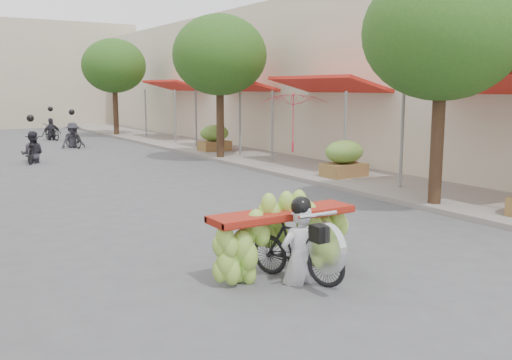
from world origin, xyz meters
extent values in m
plane|color=#4E4F53|center=(0.00, 0.00, 0.00)|extent=(120.00, 120.00, 0.00)
cube|color=gray|center=(7.00, 15.00, 0.06)|extent=(4.00, 60.00, 0.12)
cube|color=beige|center=(12.00, 14.00, 3.00)|extent=(8.00, 40.00, 6.00)
cube|color=red|center=(7.12, 4.00, 2.75)|extent=(1.77, 4.20, 0.53)
cylinder|color=slate|center=(6.30, 5.90, 1.27)|extent=(0.08, 0.08, 2.55)
cube|color=red|center=(7.12, 10.00, 2.75)|extent=(1.77, 4.20, 0.53)
cylinder|color=slate|center=(6.30, 8.10, 1.27)|extent=(0.08, 0.08, 2.55)
cylinder|color=slate|center=(6.30, 11.90, 1.27)|extent=(0.08, 0.08, 2.55)
cube|color=red|center=(7.12, 16.00, 2.75)|extent=(1.77, 4.20, 0.53)
cylinder|color=slate|center=(6.30, 14.10, 1.27)|extent=(0.08, 0.08, 2.55)
cylinder|color=slate|center=(6.30, 17.90, 1.27)|extent=(0.08, 0.08, 2.55)
cube|color=red|center=(7.12, 22.00, 2.75)|extent=(1.77, 4.20, 0.53)
cylinder|color=slate|center=(6.30, 20.10, 1.27)|extent=(0.08, 0.08, 2.55)
cylinder|color=slate|center=(6.30, 23.90, 1.27)|extent=(0.08, 0.08, 2.55)
cylinder|color=#3A2719|center=(5.40, 4.00, 1.60)|extent=(0.28, 0.28, 3.20)
ellipsoid|color=#295519|center=(5.40, 4.00, 3.80)|extent=(3.40, 3.40, 2.90)
cylinder|color=#3A2719|center=(5.40, 14.00, 1.60)|extent=(0.28, 0.28, 3.20)
ellipsoid|color=#295519|center=(5.40, 14.00, 3.80)|extent=(3.40, 3.40, 2.90)
cylinder|color=#3A2719|center=(5.40, 26.00, 1.60)|extent=(0.28, 0.28, 3.20)
ellipsoid|color=#295519|center=(5.40, 26.00, 3.80)|extent=(3.40, 3.40, 2.90)
cube|color=brown|center=(6.20, 8.00, 0.37)|extent=(1.20, 0.80, 0.50)
ellipsoid|color=olive|center=(6.20, 8.00, 0.95)|extent=(1.20, 0.88, 0.66)
cube|color=brown|center=(6.20, 16.00, 0.37)|extent=(1.20, 0.80, 0.50)
ellipsoid|color=olive|center=(6.20, 16.00, 0.95)|extent=(1.20, 0.88, 0.66)
imported|color=black|center=(0.01, 1.71, 0.45)|extent=(0.97, 1.58, 0.90)
cylinder|color=silver|center=(0.01, 1.06, 0.62)|extent=(0.10, 0.66, 0.66)
cube|color=black|center=(0.01, 1.16, 0.80)|extent=(0.28, 0.22, 0.22)
cylinder|color=silver|center=(0.01, 1.26, 1.02)|extent=(0.60, 0.05, 0.05)
cube|color=maroon|center=(0.01, 2.06, 0.88)|extent=(2.20, 0.55, 0.10)
imported|color=silver|center=(0.01, 1.66, 1.09)|extent=(0.57, 0.42, 1.59)
sphere|color=black|center=(0.01, 1.63, 1.86)|extent=(0.28, 0.28, 0.28)
imported|color=red|center=(5.82, 9.94, 2.55)|extent=(2.50, 2.50, 1.90)
imported|color=silver|center=(6.23, 16.07, 0.99)|extent=(0.87, 0.53, 1.74)
imported|color=black|center=(-0.65, 16.83, 0.46)|extent=(1.13, 1.75, 0.92)
imported|color=#2A2931|center=(-0.65, 16.83, 1.12)|extent=(0.91, 0.72, 1.65)
sphere|color=black|center=(-0.65, 16.83, 1.58)|extent=(0.26, 0.26, 0.26)
imported|color=black|center=(1.87, 21.23, 0.48)|extent=(0.75, 1.70, 0.97)
imported|color=#2A2931|center=(1.87, 21.23, 1.12)|extent=(1.14, 0.73, 1.65)
sphere|color=black|center=(1.87, 21.23, 1.58)|extent=(0.26, 0.26, 0.26)
imported|color=black|center=(1.92, 25.67, 0.42)|extent=(0.83, 1.56, 0.84)
imported|color=#2A2931|center=(1.92, 25.67, 1.12)|extent=(1.06, 0.73, 1.65)
sphere|color=black|center=(1.92, 25.67, 1.58)|extent=(0.26, 0.26, 0.26)
camera|label=1|loc=(-4.45, -4.45, 2.64)|focal=40.00mm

